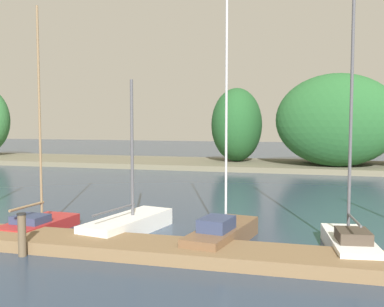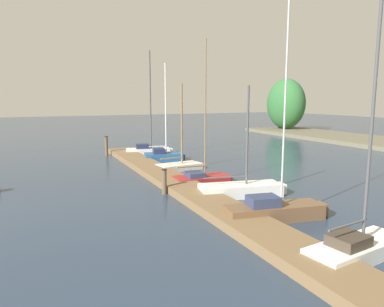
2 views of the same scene
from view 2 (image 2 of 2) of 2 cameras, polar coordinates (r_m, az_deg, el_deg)
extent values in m
cube|color=brown|center=(17.07, -0.65, -5.88)|extent=(29.00, 1.80, 0.35)
ellipsoid|color=#2D6633|center=(50.08, 14.86, 7.74)|extent=(6.04, 4.40, 6.73)
cube|color=white|center=(28.78, -7.08, 0.32)|extent=(1.81, 3.61, 0.53)
cube|color=white|center=(28.97, -4.02, 0.37)|extent=(0.78, 0.97, 0.45)
cube|color=#1E2847|center=(28.68, -7.96, 1.16)|extent=(1.04, 1.19, 0.35)
cylinder|color=#4C4C51|center=(28.49, -6.72, 8.51)|extent=(0.11, 0.11, 7.65)
cube|color=#285684|center=(25.93, -4.61, -0.55)|extent=(1.89, 2.91, 0.56)
cube|color=#285684|center=(26.14, -1.99, -0.52)|extent=(0.88, 0.81, 0.48)
cube|color=#1E2847|center=(25.81, -5.36, 0.43)|extent=(1.17, 1.00, 0.36)
cylinder|color=silver|center=(25.62, -4.26, 7.18)|extent=(0.09, 0.09, 6.42)
cylinder|color=silver|center=(25.76, -5.51, 1.16)|extent=(0.33, 1.31, 0.06)
cube|color=silver|center=(22.68, -2.09, -2.12)|extent=(1.62, 2.88, 0.39)
cube|color=silver|center=(23.28, 0.61, -1.88)|extent=(0.81, 0.76, 0.33)
cylinder|color=#7F6647|center=(22.42, -1.66, 4.79)|extent=(0.11, 0.11, 5.07)
cylinder|color=#7F6647|center=(22.34, -3.25, -0.74)|extent=(0.24, 1.60, 0.08)
cube|color=maroon|center=(19.09, 1.48, -4.23)|extent=(1.58, 3.02, 0.39)
cube|color=maroon|center=(19.61, 5.07, -3.96)|extent=(0.80, 0.79, 0.33)
cube|color=#2D3856|center=(18.89, 0.45, -3.37)|extent=(1.09, 0.95, 0.25)
cylinder|color=#7F6647|center=(18.68, 2.16, 7.15)|extent=(0.08, 0.08, 7.15)
cylinder|color=#7F6647|center=(18.75, 0.04, -2.07)|extent=(0.21, 1.63, 0.09)
cube|color=white|center=(16.77, 7.79, -5.84)|extent=(1.98, 3.99, 0.57)
cube|color=white|center=(17.44, 13.10, -5.51)|extent=(0.86, 1.07, 0.48)
cylinder|color=#4C4C51|center=(16.41, 8.91, 2.87)|extent=(0.10, 0.10, 4.53)
cylinder|color=#4C4C51|center=(16.39, 5.54, -3.82)|extent=(0.50, 2.16, 0.06)
cube|color=brown|center=(13.83, 13.06, -9.20)|extent=(1.72, 3.86, 0.57)
cube|color=brown|center=(14.67, 18.94, -8.53)|extent=(0.75, 1.02, 0.49)
cube|color=#2D3856|center=(13.49, 11.36, -7.51)|extent=(0.99, 1.24, 0.37)
cylinder|color=#B7B7BC|center=(13.30, 14.78, 8.37)|extent=(0.07, 0.07, 7.80)
cube|color=white|center=(11.49, 24.99, -13.93)|extent=(1.55, 3.54, 0.47)
cube|color=#3D3328|center=(11.01, 23.86, -12.68)|extent=(0.97, 1.13, 0.31)
cylinder|color=#4C4C51|center=(10.87, 27.15, 6.71)|extent=(0.09, 0.09, 7.66)
cylinder|color=#4C4C51|center=(10.81, 23.85, -10.48)|extent=(0.27, 1.64, 0.07)
cylinder|color=brown|center=(28.90, -13.60, 1.15)|extent=(0.24, 0.24, 1.51)
cylinder|color=black|center=(28.81, -13.66, 2.68)|extent=(0.27, 0.27, 0.04)
cylinder|color=brown|center=(16.94, -4.47, -4.60)|extent=(0.22, 0.22, 1.17)
cylinder|color=black|center=(16.81, -4.50, -2.60)|extent=(0.25, 0.25, 0.04)
camera|label=1|loc=(9.26, -57.54, -0.09)|focal=42.66mm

